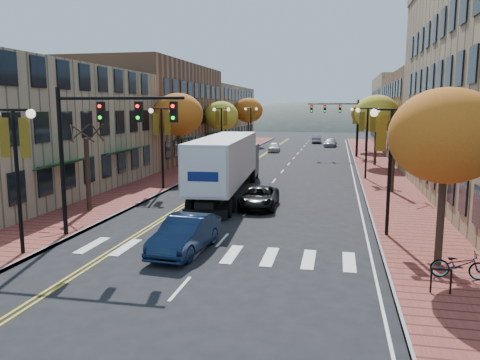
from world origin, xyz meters
The scene contains 32 objects.
ground centered at (0.00, 0.00, 0.00)m, with size 200.00×200.00×0.00m, color black.
sidewalk_left centered at (-9.00, 32.50, 0.07)m, with size 4.00×85.00×0.15m, color brown.
sidewalk_right centered at (9.00, 32.50, 0.07)m, with size 4.00×85.00×0.15m, color brown.
building_left_near centered at (-17.00, 13.00, 4.50)m, with size 12.00×22.00×9.00m, color #9E8966.
building_left_mid centered at (-17.00, 36.00, 5.50)m, with size 12.00×24.00×11.00m, color brown.
building_left_far centered at (-17.00, 61.00, 4.75)m, with size 12.00×26.00×9.50m, color #9E8966.
building_right_mid centered at (18.50, 42.00, 5.00)m, with size 15.00×24.00×10.00m, color brown.
building_right_far centered at (18.50, 64.00, 5.50)m, with size 15.00×20.00×11.00m, color #9E8966.
tree_left_a centered at (-9.00, 8.00, 2.25)m, with size 0.28×0.28×4.20m.
tree_left_b centered at (-9.00, 24.00, 5.45)m, with size 4.48×4.48×7.21m.
tree_left_c centered at (-9.00, 40.00, 5.05)m, with size 4.16×4.16×6.69m.
tree_left_d centered at (-9.00, 58.00, 5.60)m, with size 4.61×4.61×7.42m.
tree_right_a centered at (9.00, 2.00, 5.05)m, with size 4.16×4.16×6.69m.
tree_right_b centered at (9.00, 18.00, 2.25)m, with size 0.28×0.28×4.20m.
tree_right_c centered at (9.00, 34.00, 5.45)m, with size 4.48×4.48×7.21m.
tree_right_d centered at (9.00, 50.00, 5.29)m, with size 4.35×4.35×7.00m.
lamp_left_a centered at (-7.50, 0.00, 4.29)m, with size 1.96×0.36×6.05m.
lamp_left_b centered at (-7.50, 16.00, 4.29)m, with size 1.96×0.36×6.05m.
lamp_left_c centered at (-7.50, 34.00, 4.29)m, with size 1.96×0.36×6.05m.
lamp_left_d centered at (-7.50, 52.00, 4.29)m, with size 1.96×0.36×6.05m.
lamp_right_a centered at (7.50, 6.00, 4.29)m, with size 1.96×0.36×6.05m.
lamp_right_b centered at (7.50, 24.00, 4.29)m, with size 1.96×0.36×6.05m.
lamp_right_c centered at (7.50, 42.00, 4.29)m, with size 1.96×0.36×6.05m.
traffic_mast_near centered at (-5.48, 3.00, 4.92)m, with size 6.10×0.35×7.00m.
traffic_mast_far centered at (5.48, 42.00, 4.92)m, with size 6.10×0.34×7.00m.
semi_truck centered at (-2.31, 15.12, 2.43)m, with size 3.73×16.75×4.15m.
navy_sedan centered at (-1.10, 1.95, 0.77)m, with size 1.63×4.68×1.54m, color #0E1D38.
black_suv centered at (0.50, 11.33, 0.65)m, with size 2.15×4.66×1.30m, color black.
car_far_white centered at (-3.43, 47.65, 0.66)m, with size 1.55×3.85×1.31m, color white.
car_far_silver centered at (4.07, 57.71, 0.62)m, with size 1.73×4.25×1.23m, color #9E9DA4.
car_far_oncoming centered at (1.60, 65.03, 0.71)m, with size 1.50×4.29×1.41m, color #9B9BA2.
bicycle centered at (9.40, 0.54, 0.65)m, with size 0.66×1.90×1.00m, color gray.
Camera 1 is at (5.08, -16.40, 6.11)m, focal length 35.00 mm.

